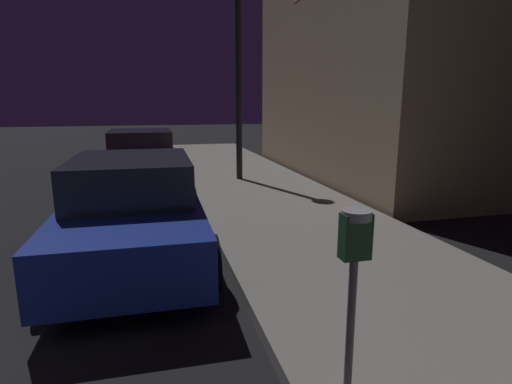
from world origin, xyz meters
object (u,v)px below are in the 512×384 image
at_px(parking_meter, 354,259).
at_px(car_red, 141,157).
at_px(street_lamp, 238,42).
at_px(car_blue, 135,208).

distance_m(parking_meter, car_red, 9.42).
bearing_deg(car_red, parking_meter, -80.88).
bearing_deg(parking_meter, street_lamp, 82.84).
height_order(car_blue, street_lamp, street_lamp).
bearing_deg(car_red, car_blue, -90.01).
xyz_separation_m(car_blue, car_red, (0.00, 5.75, 0.01)).
relative_size(car_red, street_lamp, 0.79).
bearing_deg(car_blue, car_red, 89.99).
bearing_deg(street_lamp, car_red, 159.54).
height_order(car_blue, car_red, same).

